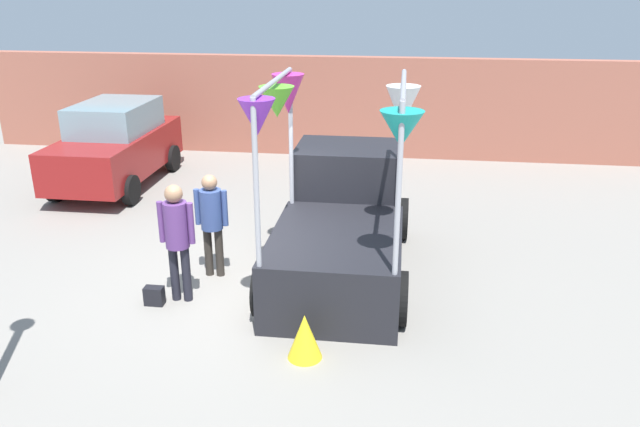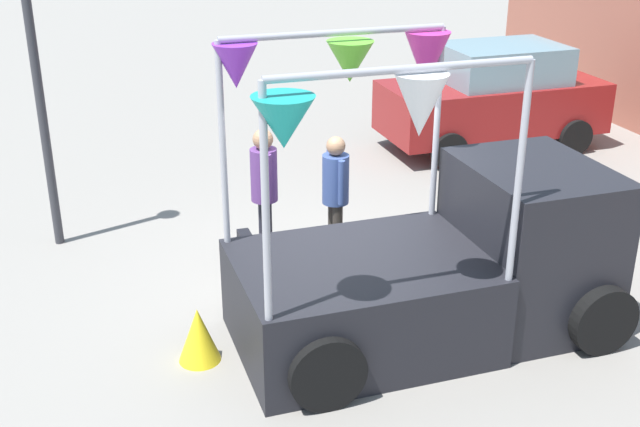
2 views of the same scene
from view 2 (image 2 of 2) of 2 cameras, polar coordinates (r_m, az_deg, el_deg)
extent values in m
plane|color=gray|center=(10.06, 0.33, -4.71)|extent=(60.00, 60.00, 0.00)
cube|color=black|center=(8.55, 2.87, -6.28)|extent=(1.90, 2.60, 1.00)
cube|color=black|center=(9.21, 14.62, -2.00)|extent=(1.80, 1.40, 1.80)
cube|color=#8CB2C6|center=(9.04, 14.91, 0.59)|extent=(1.76, 1.37, 0.60)
cylinder|color=black|center=(10.32, 13.22, -2.24)|extent=(0.22, 0.76, 0.76)
cylinder|color=black|center=(8.96, 19.42, -7.12)|extent=(0.22, 0.76, 0.76)
cylinder|color=black|center=(9.21, -3.36, -4.85)|extent=(0.22, 0.76, 0.76)
cylinder|color=black|center=(7.65, 0.45, -11.19)|extent=(0.22, 0.76, 0.76)
cylinder|color=#A5A5AD|center=(9.13, 8.31, 6.29)|extent=(0.07, 0.07, 2.18)
cylinder|color=#A5A5AD|center=(7.69, 13.98, 2.63)|extent=(0.07, 0.07, 2.18)
cylinder|color=#A5A5AD|center=(8.36, -6.93, 4.80)|extent=(0.07, 0.07, 2.18)
cylinder|color=#A5A5AD|center=(6.77, -3.89, 0.45)|extent=(0.07, 0.07, 2.18)
cylinder|color=#A5A5AD|center=(8.41, 1.07, 12.72)|extent=(0.07, 2.44, 0.07)
cylinder|color=#A5A5AD|center=(6.82, 5.97, 10.17)|extent=(0.07, 2.44, 0.07)
cone|color=purple|center=(8.18, -6.03, 10.39)|extent=(0.59, 0.59, 0.45)
cone|color=teal|center=(6.57, -2.62, 6.49)|extent=(0.75, 0.75, 0.44)
cone|color=#66CC33|center=(8.52, 2.15, 10.74)|extent=(0.70, 0.70, 0.43)
cone|color=white|center=(6.97, 7.15, 7.64)|extent=(0.58, 0.58, 0.55)
cone|color=#D83399|center=(8.87, 7.58, 10.79)|extent=(0.71, 0.71, 0.60)
cube|color=maroon|center=(15.04, 12.09, 7.46)|extent=(1.70, 4.00, 0.90)
cube|color=#72939E|center=(14.94, 12.85, 10.37)|extent=(1.50, 2.10, 0.66)
cylinder|color=black|center=(16.50, 14.30, 6.99)|extent=(0.18, 0.64, 0.64)
cylinder|color=black|center=(15.15, 17.66, 5.21)|extent=(0.18, 0.64, 0.64)
cylinder|color=black|center=(15.33, 6.30, 6.37)|extent=(0.18, 0.64, 0.64)
cylinder|color=black|center=(13.88, 9.17, 4.42)|extent=(0.18, 0.64, 0.64)
cylinder|color=black|center=(10.45, -4.02, -1.03)|extent=(0.13, 0.13, 0.86)
cylinder|color=black|center=(10.30, -3.77, -1.42)|extent=(0.13, 0.13, 0.86)
cylinder|color=#593372|center=(10.08, -4.01, 2.76)|extent=(0.34, 0.34, 0.68)
sphere|color=#997051|center=(9.93, -4.08, 5.29)|extent=(0.26, 0.26, 0.26)
cylinder|color=#593372|center=(10.27, -4.33, 3.34)|extent=(0.09, 0.09, 0.61)
cylinder|color=#593372|center=(9.87, -3.69, 2.53)|extent=(0.09, 0.09, 0.61)
cylinder|color=#2D2823|center=(10.48, 0.92, -1.07)|extent=(0.13, 0.13, 0.81)
cylinder|color=#2D2823|center=(10.32, 1.25, -1.46)|extent=(0.13, 0.13, 0.81)
cylinder|color=#33477F|center=(10.12, 1.12, 2.46)|extent=(0.34, 0.34, 0.64)
sphere|color=#997051|center=(9.98, 1.14, 4.82)|extent=(0.24, 0.24, 0.24)
cylinder|color=#33477F|center=(10.31, 0.71, 3.04)|extent=(0.09, 0.09, 0.57)
cylinder|color=#33477F|center=(9.92, 1.54, 2.21)|extent=(0.09, 0.09, 0.57)
cube|color=black|center=(10.76, -5.36, -2.03)|extent=(0.28, 0.16, 0.28)
cylinder|color=#333338|center=(11.00, -19.12, 6.44)|extent=(0.12, 0.12, 3.55)
cone|color=yellow|center=(8.44, -8.63, -8.52)|extent=(0.61, 0.61, 0.60)
camera|label=1|loc=(8.25, -62.49, 9.62)|focal=35.00mm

